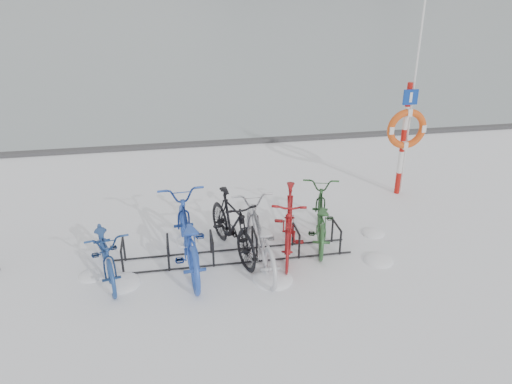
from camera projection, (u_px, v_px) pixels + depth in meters
name	position (u px, v px, depth m)	size (l,w,h in m)	color
ground	(234.00, 257.00, 8.45)	(900.00, 900.00, 0.00)	white
quay_edge	(205.00, 144.00, 13.72)	(400.00, 0.25, 0.10)	#3F3F42
bike_rack	(233.00, 248.00, 8.37)	(4.00, 0.48, 0.46)	black
lifebuoy_station	(406.00, 129.00, 10.19)	(0.84, 0.23, 4.37)	#AA130D
bike_0	(106.00, 247.00, 7.82)	(0.63, 1.81, 0.95)	navy
bike_1	(187.00, 233.00, 8.01)	(0.78, 2.23, 1.17)	#274DB4
bike_2	(232.00, 223.00, 8.38)	(0.52, 1.86, 1.12)	black
bike_3	(260.00, 235.00, 8.07)	(0.70, 2.02, 1.06)	silver
bike_4	(289.00, 221.00, 8.39)	(0.55, 1.95, 1.17)	maroon
bike_5	(320.00, 214.00, 8.82)	(0.66, 1.89, 0.99)	#29552A
snow_drifts	(244.00, 266.00, 8.19)	(5.37, 2.04, 0.22)	white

